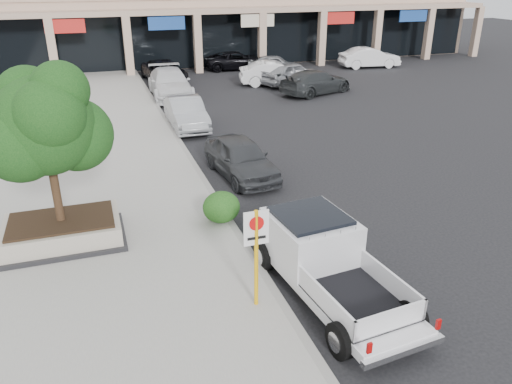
{
  "coord_description": "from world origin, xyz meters",
  "views": [
    {
      "loc": [
        -5.03,
        -10.17,
        6.9
      ],
      "look_at": [
        -1.1,
        1.5,
        1.46
      ],
      "focal_mm": 35.0,
      "sensor_mm": 36.0,
      "label": 1
    }
  ],
  "objects_px": {
    "curb_car_a": "(241,158)",
    "lot_car_c": "(316,82)",
    "no_parking_sign": "(256,246)",
    "planter": "(63,231)",
    "planter_tree": "(50,124)",
    "curb_car_c": "(170,83)",
    "lot_car_b": "(275,73)",
    "lot_car_f": "(370,58)",
    "curb_car_d": "(164,71)",
    "lot_car_d": "(237,61)",
    "lot_car_e": "(275,64)",
    "curb_car_b": "(186,113)",
    "lot_car_a": "(291,73)",
    "pickup_truck": "(331,265)"
  },
  "relations": [
    {
      "from": "curb_car_a",
      "to": "lot_car_c",
      "type": "bearing_deg",
      "value": 48.24
    },
    {
      "from": "lot_car_b",
      "to": "lot_car_f",
      "type": "height_order",
      "value": "lot_car_b"
    },
    {
      "from": "lot_car_a",
      "to": "curb_car_c",
      "type": "bearing_deg",
      "value": 74.68
    },
    {
      "from": "no_parking_sign",
      "to": "lot_car_c",
      "type": "relative_size",
      "value": 0.46
    },
    {
      "from": "lot_car_b",
      "to": "lot_car_f",
      "type": "relative_size",
      "value": 1.0
    },
    {
      "from": "no_parking_sign",
      "to": "lot_car_f",
      "type": "distance_m",
      "value": 32.16
    },
    {
      "from": "lot_car_f",
      "to": "lot_car_a",
      "type": "bearing_deg",
      "value": 122.45
    },
    {
      "from": "curb_car_d",
      "to": "lot_car_d",
      "type": "xyz_separation_m",
      "value": [
        6.07,
        3.0,
        -0.04
      ]
    },
    {
      "from": "curb_car_b",
      "to": "lot_car_a",
      "type": "relative_size",
      "value": 0.98
    },
    {
      "from": "lot_car_b",
      "to": "lot_car_c",
      "type": "bearing_deg",
      "value": -145.05
    },
    {
      "from": "lot_car_c",
      "to": "lot_car_f",
      "type": "relative_size",
      "value": 1.07
    },
    {
      "from": "planter_tree",
      "to": "lot_car_d",
      "type": "xyz_separation_m",
      "value": [
        12.13,
        24.48,
        -2.74
      ]
    },
    {
      "from": "curb_car_b",
      "to": "lot_car_f",
      "type": "height_order",
      "value": "lot_car_f"
    },
    {
      "from": "planter_tree",
      "to": "curb_car_b",
      "type": "relative_size",
      "value": 0.91
    },
    {
      "from": "planter",
      "to": "lot_car_f",
      "type": "distance_m",
      "value": 31.45
    },
    {
      "from": "planter",
      "to": "curb_car_a",
      "type": "height_order",
      "value": "curb_car_a"
    },
    {
      "from": "lot_car_a",
      "to": "lot_car_e",
      "type": "height_order",
      "value": "lot_car_a"
    },
    {
      "from": "planter",
      "to": "curb_car_c",
      "type": "height_order",
      "value": "curb_car_c"
    },
    {
      "from": "no_parking_sign",
      "to": "curb_car_d",
      "type": "height_order",
      "value": "no_parking_sign"
    },
    {
      "from": "curb_car_d",
      "to": "lot_car_c",
      "type": "xyz_separation_m",
      "value": [
        8.26,
        -6.66,
        0.01
      ]
    },
    {
      "from": "no_parking_sign",
      "to": "planter",
      "type": "bearing_deg",
      "value": 133.26
    },
    {
      "from": "curb_car_c",
      "to": "lot_car_c",
      "type": "distance_m",
      "value": 8.87
    },
    {
      "from": "pickup_truck",
      "to": "lot_car_c",
      "type": "height_order",
      "value": "pickup_truck"
    },
    {
      "from": "curb_car_b",
      "to": "curb_car_d",
      "type": "height_order",
      "value": "curb_car_b"
    },
    {
      "from": "planter",
      "to": "curb_car_d",
      "type": "relative_size",
      "value": 0.62
    },
    {
      "from": "curb_car_b",
      "to": "curb_car_d",
      "type": "bearing_deg",
      "value": 86.58
    },
    {
      "from": "lot_car_a",
      "to": "lot_car_f",
      "type": "bearing_deg",
      "value": -85.66
    },
    {
      "from": "planter",
      "to": "curb_car_b",
      "type": "distance_m",
      "value": 11.56
    },
    {
      "from": "lot_car_d",
      "to": "curb_car_b",
      "type": "bearing_deg",
      "value": 159.31
    },
    {
      "from": "planter_tree",
      "to": "lot_car_b",
      "type": "relative_size",
      "value": 0.85
    },
    {
      "from": "no_parking_sign",
      "to": "curb_car_a",
      "type": "bearing_deg",
      "value": 75.36
    },
    {
      "from": "pickup_truck",
      "to": "no_parking_sign",
      "type": "bearing_deg",
      "value": 172.62
    },
    {
      "from": "planter",
      "to": "lot_car_b",
      "type": "bearing_deg",
      "value": 54.53
    },
    {
      "from": "planter_tree",
      "to": "pickup_truck",
      "type": "distance_m",
      "value": 7.72
    },
    {
      "from": "pickup_truck",
      "to": "curb_car_a",
      "type": "distance_m",
      "value": 7.8
    },
    {
      "from": "no_parking_sign",
      "to": "curb_car_c",
      "type": "height_order",
      "value": "no_parking_sign"
    },
    {
      "from": "lot_car_c",
      "to": "lot_car_e",
      "type": "bearing_deg",
      "value": -20.81
    },
    {
      "from": "planter",
      "to": "curb_car_d",
      "type": "xyz_separation_m",
      "value": [
        6.2,
        21.63,
        0.24
      ]
    },
    {
      "from": "no_parking_sign",
      "to": "curb_car_c",
      "type": "distance_m",
      "value": 21.38
    },
    {
      "from": "planter_tree",
      "to": "lot_car_e",
      "type": "relative_size",
      "value": 0.99
    },
    {
      "from": "pickup_truck",
      "to": "curb_car_a",
      "type": "height_order",
      "value": "pickup_truck"
    },
    {
      "from": "curb_car_c",
      "to": "lot_car_e",
      "type": "distance_m",
      "value": 9.91
    },
    {
      "from": "curb_car_c",
      "to": "lot_car_b",
      "type": "xyz_separation_m",
      "value": [
        7.2,
        1.29,
        -0.04
      ]
    },
    {
      "from": "planter",
      "to": "curb_car_c",
      "type": "distance_m",
      "value": 17.94
    },
    {
      "from": "planter_tree",
      "to": "lot_car_b",
      "type": "height_order",
      "value": "planter_tree"
    },
    {
      "from": "curb_car_a",
      "to": "curb_car_d",
      "type": "xyz_separation_m",
      "value": [
        0.1,
        18.22,
        0.0
      ]
    },
    {
      "from": "curb_car_a",
      "to": "planter_tree",
      "type": "bearing_deg",
      "value": -157.23
    },
    {
      "from": "pickup_truck",
      "to": "lot_car_d",
      "type": "height_order",
      "value": "pickup_truck"
    },
    {
      "from": "curb_car_c",
      "to": "curb_car_d",
      "type": "distance_m",
      "value": 4.68
    },
    {
      "from": "curb_car_a",
      "to": "curb_car_b",
      "type": "height_order",
      "value": "curb_car_b"
    }
  ]
}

